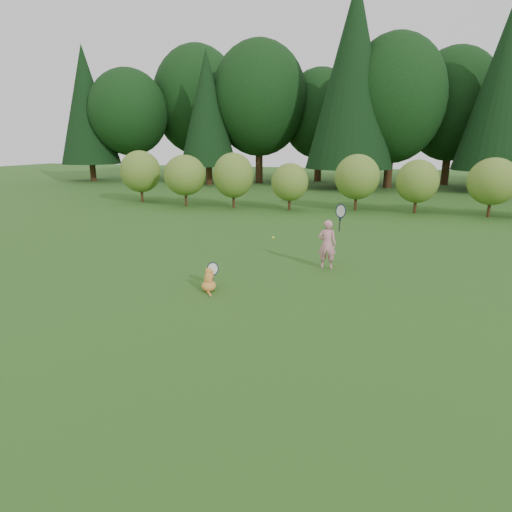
% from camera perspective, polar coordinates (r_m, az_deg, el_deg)
% --- Properties ---
extents(ground, '(100.00, 100.00, 0.00)m').
position_cam_1_polar(ground, '(9.72, -2.51, -5.07)').
color(ground, '#225016').
rests_on(ground, ground).
extents(shrub_row, '(28.00, 3.00, 2.80)m').
position_cam_1_polar(shrub_row, '(21.91, 8.95, 9.71)').
color(shrub_row, '#527D27').
rests_on(shrub_row, ground).
extents(woodland_backdrop, '(48.00, 10.00, 15.00)m').
position_cam_1_polar(woodland_backdrop, '(32.03, 12.20, 22.11)').
color(woodland_backdrop, black).
rests_on(woodland_backdrop, ground).
extents(child, '(0.74, 0.45, 2.00)m').
position_cam_1_polar(child, '(11.63, 9.52, 1.69)').
color(child, pink).
rests_on(child, ground).
extents(cat, '(0.46, 0.82, 0.75)m').
position_cam_1_polar(cat, '(9.90, -6.32, -3.01)').
color(cat, orange).
rests_on(cat, ground).
extents(tennis_ball, '(0.07, 0.07, 0.07)m').
position_cam_1_polar(tennis_ball, '(11.21, 2.30, 2.47)').
color(tennis_ball, '#C9E61B').
rests_on(tennis_ball, ground).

